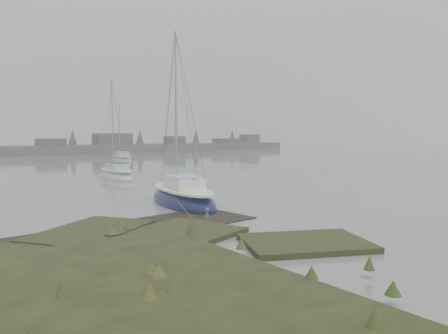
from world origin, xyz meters
TOP-DOWN VIEW (x-y plane):
  - ground at (0.00, 30.00)m, footprint 160.00×160.00m
  - far_shoreline at (26.84, 61.90)m, footprint 60.00×8.00m
  - sailboat_main at (1.50, 7.94)m, footprint 3.05×6.34m
  - sailboat_white at (3.70, 20.74)m, footprint 2.23×5.53m
  - sailboat_far_b at (11.76, 38.32)m, footprint 2.49×5.57m

SIDE VIEW (x-z plane):
  - ground at x=0.00m, z-range 0.00..0.00m
  - sailboat_far_b at x=11.76m, z-range -3.56..4.03m
  - sailboat_white at x=3.70m, z-range -3.58..4.05m
  - sailboat_main at x=1.50m, z-range -4.02..4.56m
  - far_shoreline at x=26.84m, z-range -1.22..2.93m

